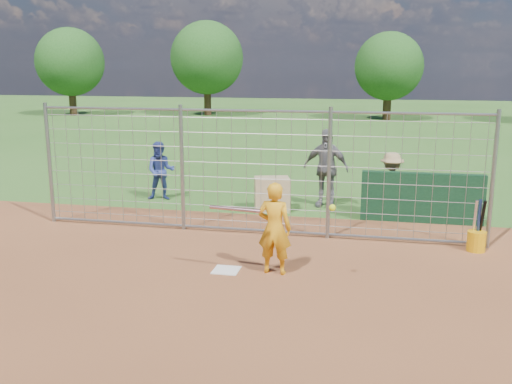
% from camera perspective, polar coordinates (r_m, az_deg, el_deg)
% --- Properties ---
extents(ground, '(100.00, 100.00, 0.00)m').
position_cam_1_polar(ground, '(9.84, -2.69, -7.48)').
color(ground, '#2D591E').
rests_on(ground, ground).
extents(infield_dirt, '(18.00, 18.00, 0.00)m').
position_cam_1_polar(infield_dirt, '(7.22, -8.87, -15.38)').
color(infield_dirt, brown).
rests_on(infield_dirt, ground).
extents(home_plate, '(0.43, 0.43, 0.02)m').
position_cam_1_polar(home_plate, '(9.65, -2.99, -7.82)').
color(home_plate, silver).
rests_on(home_plate, ground).
extents(dugout_wall, '(2.60, 0.20, 1.10)m').
position_cam_1_polar(dugout_wall, '(12.90, 16.25, -0.57)').
color(dugout_wall, '#11381E').
rests_on(dugout_wall, ground).
extents(batter, '(0.58, 0.41, 1.54)m').
position_cam_1_polar(batter, '(9.31, 1.85, -3.66)').
color(batter, orange).
rests_on(batter, ground).
extents(bystander_a, '(0.84, 0.72, 1.49)m').
position_cam_1_polar(bystander_a, '(14.66, -9.51, 2.09)').
color(bystander_a, navy).
rests_on(bystander_a, ground).
extents(bystander_b, '(1.19, 0.69, 1.90)m').
position_cam_1_polar(bystander_b, '(13.83, 6.98, 2.41)').
color(bystander_b, slate).
rests_on(bystander_b, ground).
extents(bystander_c, '(1.09, 0.89, 1.48)m').
position_cam_1_polar(bystander_c, '(13.16, 13.35, 0.69)').
color(bystander_c, '#9C8055').
rests_on(bystander_c, ground).
extents(equipment_bin, '(0.92, 0.74, 0.80)m').
position_cam_1_polar(equipment_bin, '(13.41, 1.59, -0.23)').
color(equipment_bin, tan).
rests_on(equipment_bin, ground).
extents(equipment_in_play, '(2.02, 0.20, 0.20)m').
position_cam_1_polar(equipment_in_play, '(8.95, 0.17, -1.69)').
color(equipment_in_play, silver).
rests_on(equipment_in_play, ground).
extents(bucket_with_bats, '(0.34, 0.34, 0.98)m').
position_cam_1_polar(bucket_with_bats, '(11.31, 21.19, -4.34)').
color(bucket_with_bats, orange).
rests_on(bucket_with_bats, ground).
extents(backstop_fence, '(9.08, 0.08, 2.60)m').
position_cam_1_polar(backstop_fence, '(11.38, -0.24, 1.89)').
color(backstop_fence, gray).
rests_on(backstop_fence, ground).
extents(tree_line, '(44.66, 6.72, 6.48)m').
position_cam_1_polar(tree_line, '(37.08, 13.38, 12.78)').
color(tree_line, '#3F2B19').
rests_on(tree_line, ground).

